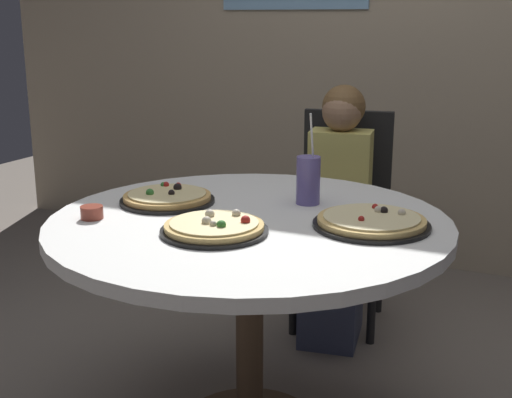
# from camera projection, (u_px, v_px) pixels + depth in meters

# --- Properties ---
(dining_table) EXTENTS (1.25, 1.25, 0.75)m
(dining_table) POSITION_uv_depth(u_px,v_px,m) (249.00, 247.00, 2.14)
(dining_table) COLOR white
(dining_table) RESTS_ON ground_plane
(chair_wooden) EXTENTS (0.46, 0.46, 0.95)m
(chair_wooden) POSITION_uv_depth(u_px,v_px,m) (343.00, 206.00, 3.08)
(chair_wooden) COLOR black
(chair_wooden) RESTS_ON ground_plane
(diner_child) EXTENTS (0.31, 0.43, 1.08)m
(diner_child) POSITION_uv_depth(u_px,v_px,m) (336.00, 227.00, 2.92)
(diner_child) COLOR #3F4766
(diner_child) RESTS_ON ground_plane
(pizza_veggie) EXTENTS (0.31, 0.31, 0.05)m
(pizza_veggie) POSITION_uv_depth(u_px,v_px,m) (215.00, 227.00, 1.97)
(pizza_veggie) COLOR black
(pizza_veggie) RESTS_ON dining_table
(pizza_cheese) EXTENTS (0.35, 0.35, 0.05)m
(pizza_cheese) POSITION_uv_depth(u_px,v_px,m) (372.00, 222.00, 2.03)
(pizza_cheese) COLOR black
(pizza_cheese) RESTS_ON dining_table
(pizza_pepperoni) EXTENTS (0.32, 0.32, 0.05)m
(pizza_pepperoni) POSITION_uv_depth(u_px,v_px,m) (167.00, 198.00, 2.30)
(pizza_pepperoni) COLOR black
(pizza_pepperoni) RESTS_ON dining_table
(soda_cup) EXTENTS (0.08, 0.08, 0.31)m
(soda_cup) POSITION_uv_depth(u_px,v_px,m) (308.00, 180.00, 2.27)
(soda_cup) COLOR #6659A5
(soda_cup) RESTS_ON dining_table
(sauce_bowl) EXTENTS (0.07, 0.07, 0.04)m
(sauce_bowl) POSITION_uv_depth(u_px,v_px,m) (92.00, 212.00, 2.11)
(sauce_bowl) COLOR brown
(sauce_bowl) RESTS_ON dining_table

